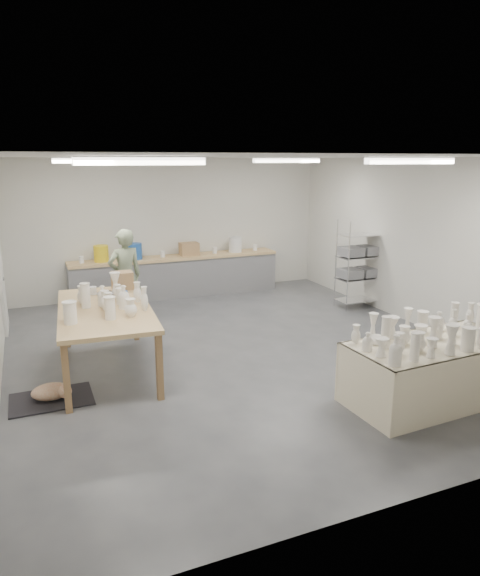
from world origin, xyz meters
name	(u,v)px	position (x,y,z in m)	size (l,w,h in m)	color
room	(233,221)	(-0.11, 0.08, 2.06)	(8.00, 8.02, 3.00)	#424449
back_counter	(176,275)	(-0.01, 3.68, 0.49)	(4.60, 0.60, 1.24)	tan
wire_shelf	(360,263)	(3.20, 1.40, 0.92)	(0.88, 0.48, 1.80)	silver
drying_table	(433,368)	(1.52, -2.52, 0.43)	(2.23, 1.13, 1.15)	olive
work_table	(108,306)	(-2.03, 0.11, 0.94)	(1.44, 2.58, 1.30)	tan
rug	(52,399)	(-2.90, -0.67, 0.01)	(1.00, 0.70, 0.02)	black
cat	(53,391)	(-2.88, -0.68, 0.12)	(0.51, 0.38, 0.20)	white
potter	(125,276)	(-1.39, 2.21, 0.87)	(0.64, 0.42, 1.75)	gray
red_stool	(124,304)	(-1.39, 2.48, 0.28)	(0.43, 0.43, 0.31)	#A8181F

